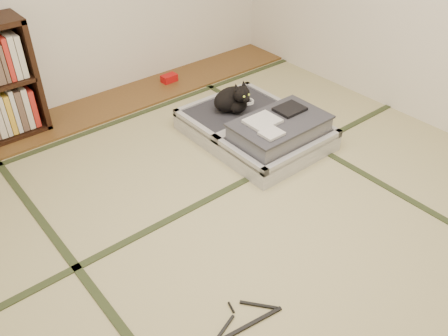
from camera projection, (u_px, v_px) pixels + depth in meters
floor at (253, 229)px, 2.97m from camera, size 4.50×4.50×0.00m
wood_strip at (102, 107)px, 4.21m from camera, size 4.00×0.50×0.02m
red_item at (169, 78)px, 4.58m from camera, size 0.15×0.10×0.07m
tatami_borders at (205, 190)px, 3.28m from camera, size 4.00×4.50×0.01m
suitcase at (259, 129)px, 3.71m from camera, size 0.81×1.09×0.32m
cat at (233, 99)px, 3.80m from camera, size 0.36×0.36×0.29m
cable_coil at (248, 102)px, 3.96m from camera, size 0.11×0.11×0.03m
hanger at (245, 321)px, 2.41m from camera, size 0.42×0.21×0.01m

